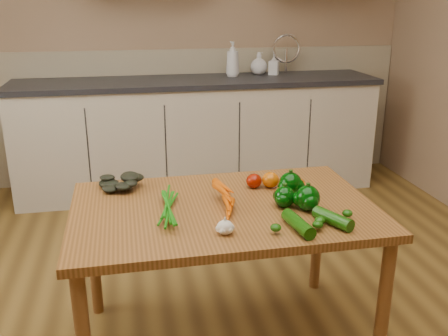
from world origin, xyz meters
TOP-DOWN VIEW (x-y plane):
  - room at (0.00, 0.17)m, footprint 4.04×5.04m
  - counter_run at (0.21, 2.19)m, footprint 2.84×0.64m
  - table at (0.03, 0.20)m, footprint 1.26×0.82m
  - soap_bottle_a at (0.51, 2.26)m, footprint 0.12×0.12m
  - soap_bottle_b at (0.85, 2.29)m, footprint 0.10×0.10m
  - soap_bottle_c at (0.74, 2.34)m, footprint 0.19×0.19m
  - carrot_bunch at (-0.05, 0.18)m, footprint 0.23×0.18m
  - leafy_greens at (-0.40, 0.48)m, footprint 0.18×0.16m
  - garlic_bulb at (-0.02, -0.06)m, footprint 0.06×0.06m
  - pepper_a at (0.27, 0.15)m, footprint 0.09×0.09m
  - pepper_b at (0.34, 0.26)m, footprint 0.10×0.10m
  - pepper_c at (0.35, 0.10)m, footprint 0.10×0.10m
  - tomato_a at (0.20, 0.38)m, footprint 0.07×0.07m
  - tomato_b at (0.28, 0.37)m, footprint 0.08×0.08m
  - tomato_c at (0.38, 0.30)m, footprint 0.07×0.07m
  - zucchini_a at (0.40, -0.06)m, footprint 0.12×0.17m
  - zucchini_b at (0.25, -0.08)m, footprint 0.08×0.19m

SIDE VIEW (x-z plane):
  - counter_run at x=0.21m, z-range -0.11..1.03m
  - table at x=0.03m, z-range 0.26..0.94m
  - zucchini_a at x=0.40m, z-range 0.67..0.73m
  - zucchini_b at x=0.25m, z-range 0.67..0.73m
  - garlic_bulb at x=-0.02m, z-range 0.67..0.73m
  - tomato_c at x=0.38m, z-range 0.67..0.74m
  - carrot_bunch at x=-0.05m, z-range 0.67..0.74m
  - tomato_a at x=0.20m, z-range 0.67..0.74m
  - tomato_b at x=0.28m, z-range 0.67..0.75m
  - pepper_a at x=0.27m, z-range 0.67..0.76m
  - leafy_greens at x=-0.40m, z-range 0.67..0.76m
  - pepper_c at x=0.35m, z-range 0.67..0.78m
  - pepper_b at x=0.34m, z-range 0.67..0.78m
  - soap_bottle_b at x=0.85m, z-range 0.90..1.07m
  - soap_bottle_c at x=0.74m, z-range 0.90..1.08m
  - soap_bottle_a at x=0.51m, z-range 0.90..1.17m
  - room at x=0.00m, z-range -0.07..2.57m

